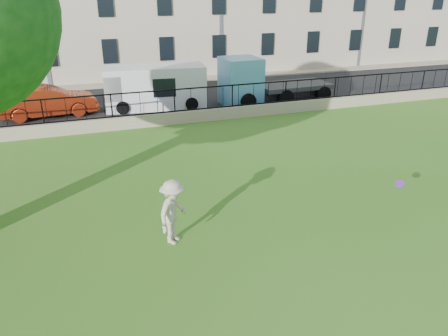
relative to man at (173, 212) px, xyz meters
name	(u,v)px	position (x,y,z in m)	size (l,w,h in m)	color
ground	(283,254)	(2.50, -1.50, -0.90)	(120.00, 120.00, 0.00)	#326D1A
retaining_wall	(175,118)	(2.50, 10.50, -0.60)	(50.00, 0.40, 0.60)	gray
iron_railing	(174,101)	(2.50, 10.50, 0.25)	(50.00, 0.05, 1.13)	black
street	(157,101)	(2.50, 15.20, -0.89)	(60.00, 9.00, 0.01)	black
sidewalk	(143,83)	(2.50, 20.40, -0.84)	(60.00, 1.40, 0.12)	gray
man	(173,212)	(0.00, 0.00, 0.00)	(1.16, 0.67, 1.80)	#C0B69C
frisbee	(400,184)	(6.50, -0.82, 0.18)	(0.27, 0.27, 0.03)	purple
red_sedan	(48,101)	(-3.38, 13.90, -0.11)	(1.67, 4.80, 1.58)	#B73316
white_van	(155,87)	(2.21, 13.90, 0.24)	(5.42, 2.12, 2.28)	silver
blue_truck	(275,79)	(9.00, 12.90, 0.42)	(6.32, 2.24, 2.65)	#58A0CF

